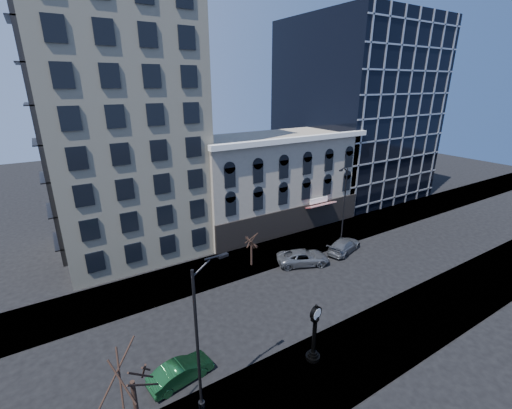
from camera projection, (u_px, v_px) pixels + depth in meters
ground at (261, 309)px, 29.57m from camera, size 160.00×160.00×0.00m
sidewalk_far at (220, 268)px, 35.95m from camera, size 160.00×6.00×0.12m
sidewalk_near at (325, 370)px, 23.15m from camera, size 160.00×6.00×0.12m
cream_tower at (113, 74)px, 35.16m from camera, size 15.90×15.40×42.50m
victorian_row at (272, 180)px, 46.26m from camera, size 22.60×11.19×12.50m
glass_office at (354, 111)px, 57.56m from camera, size 20.00×20.15×28.00m
street_clock at (314, 335)px, 23.40m from camera, size 1.02×1.02×4.48m
street_lamp_near at (206, 296)px, 18.38m from camera, size 2.56×0.64×9.91m
street_lamp_far at (344, 185)px, 39.12m from camera, size 2.37×1.17×9.64m
bare_tree_near at (129, 364)px, 15.89m from camera, size 4.59×4.59×7.88m
bare_tree_far at (251, 238)px, 35.48m from camera, size 2.42×2.42×4.15m
car_near_b at (181, 372)px, 22.22m from camera, size 4.45×2.13×1.41m
car_far_a at (303, 257)px, 36.66m from camera, size 6.15×4.53×1.55m
car_far_b at (344, 245)px, 39.40m from camera, size 5.66×3.67×1.53m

